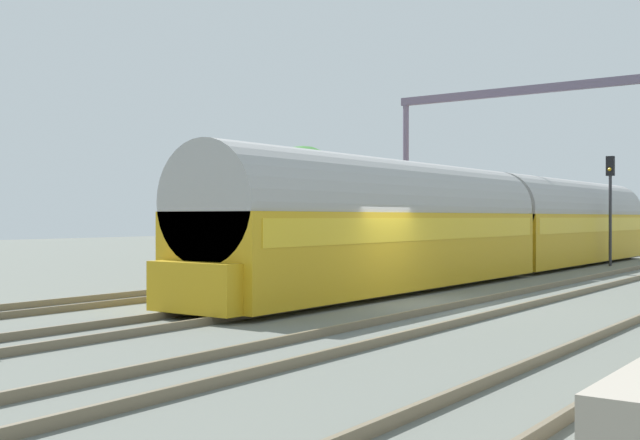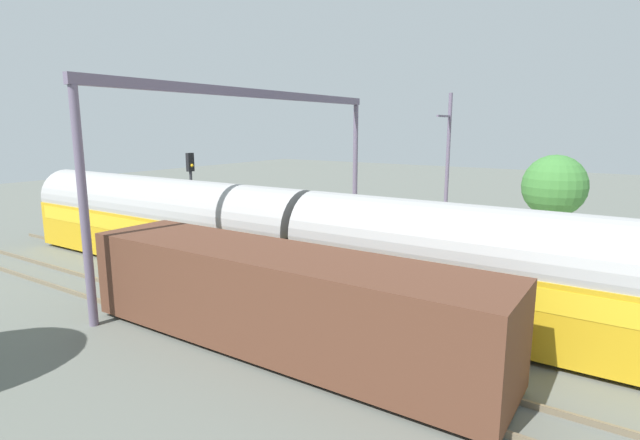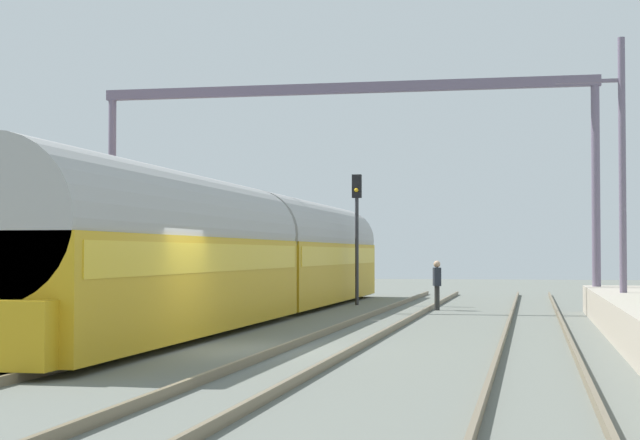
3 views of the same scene
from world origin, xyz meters
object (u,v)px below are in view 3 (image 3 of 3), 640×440
passenger_train (252,254)px  freight_car (96,271)px  catenary_gantry (343,138)px  person_crossing (437,281)px  railway_signal_far (357,221)px

passenger_train → freight_car: passenger_train is taller
passenger_train → catenary_gantry: 6.05m
passenger_train → catenary_gantry: bearing=62.0°
freight_car → person_crossing: 11.99m
person_crossing → catenary_gantry: (-3.11, -1.24, 4.92)m
railway_signal_far → catenary_gantry: bearing=-87.0°
railway_signal_far → catenary_gantry: size_ratio=0.29×
freight_car → railway_signal_far: bearing=59.0°
person_crossing → passenger_train: bearing=-58.9°
person_crossing → railway_signal_far: (-3.34, 3.11, 2.18)m
passenger_train → railway_signal_far: (1.92, 8.38, 1.24)m
person_crossing → railway_signal_far: railway_signal_far is taller
passenger_train → freight_car: size_ratio=2.53×
passenger_train → railway_signal_far: 8.68m
passenger_train → person_crossing: size_ratio=18.99×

